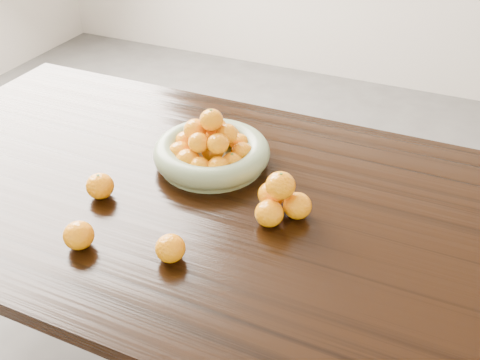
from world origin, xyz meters
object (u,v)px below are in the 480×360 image
at_px(fruit_bowl, 211,150).
at_px(loose_orange_0, 100,186).
at_px(orange_pyramid, 280,199).
at_px(dining_table, 226,225).

xyz_separation_m(fruit_bowl, loose_orange_0, (-0.19, -0.25, -0.01)).
bearing_deg(orange_pyramid, dining_table, 175.35).
relative_size(fruit_bowl, orange_pyramid, 2.26).
bearing_deg(fruit_bowl, dining_table, -51.06).
height_order(dining_table, orange_pyramid, orange_pyramid).
distance_m(orange_pyramid, loose_orange_0, 0.45).
bearing_deg(loose_orange_0, fruit_bowl, 53.30).
height_order(dining_table, fruit_bowl, fruit_bowl).
bearing_deg(dining_table, loose_orange_0, -156.83).
distance_m(dining_table, orange_pyramid, 0.20).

